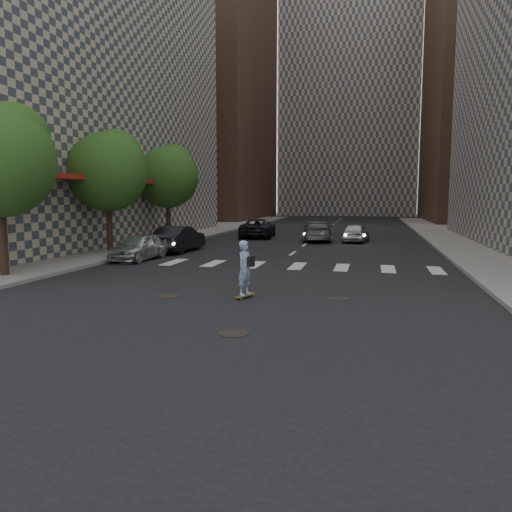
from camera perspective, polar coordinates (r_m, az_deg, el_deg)
The scene contains 19 objects.
ground at distance 14.34m, azimuth -4.51°, elevation -5.91°, with size 160.00×160.00×0.00m, color black.
sidewalk_left at distance 38.36m, azimuth -16.24°, elevation 1.95°, with size 13.00×80.00×0.15m, color gray.
building_left at distance 40.19m, azimuth -23.27°, elevation 19.71°, with size 16.40×33.00×25.00m.
tower_left at distance 74.43m, azimuth -6.70°, elevation 19.87°, with size 18.00×24.00×40.00m, color brown.
tower_right at distance 71.67m, azimuth 26.87°, elevation 18.07°, with size 18.00×24.00×36.00m, color brown.
tower_center at distance 93.77m, azimuth 10.77°, elevation 19.56°, with size 22.00×20.00×48.00m, color #ADA08E.
tree_a at distance 21.47m, azimuth -27.08°, elevation 10.07°, with size 4.20×4.20×6.60m.
tree_b at distance 28.08m, azimuth -16.39°, elevation 9.60°, with size 4.20×4.20×6.60m.
tree_c at distance 35.26m, azimuth -9.93°, elevation 9.15°, with size 4.20×4.20×6.60m.
manhole_a at distance 11.68m, azimuth -2.57°, elevation -8.82°, with size 0.70×0.70×0.02m, color black.
manhole_b at distance 16.12m, azimuth -10.03°, elevation -4.53°, with size 0.70×0.70×0.02m, color black.
manhole_c at distance 15.67m, azimuth 9.38°, elevation -4.85°, with size 0.70×0.70×0.02m, color black.
skateboarder at distance 15.47m, azimuth -1.22°, elevation -1.39°, with size 0.61×0.92×1.80m.
silver_sedan at distance 25.43m, azimuth -13.24°, elevation 1.04°, with size 1.58×3.92×1.34m, color silver.
traffic_car_a at distance 28.90m, azimuth -8.81°, elevation 1.97°, with size 1.58×4.53×1.49m, color black.
traffic_car_b at distance 35.61m, azimuth 7.01°, elevation 2.88°, with size 2.05×5.04×1.46m, color #54565B.
traffic_car_c at distance 38.43m, azimuth 0.22°, elevation 3.20°, with size 2.39×5.19×1.44m, color black.
traffic_car_d at distance 35.27m, azimuth 11.34°, elevation 2.65°, with size 1.57×3.90×1.33m, color #A7AAAF.
traffic_car_e at distance 42.05m, azimuth 7.16°, elevation 3.39°, with size 1.42×4.08×1.34m, color black.
Camera 1 is at (4.24, -13.32, 3.16)m, focal length 35.00 mm.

